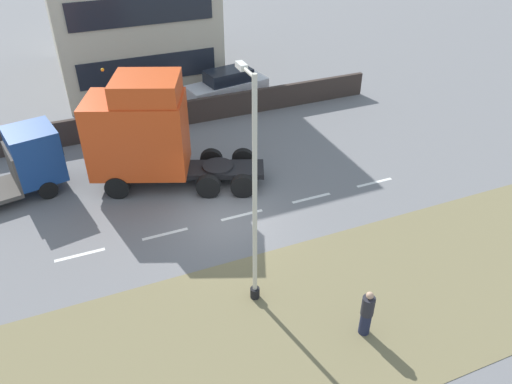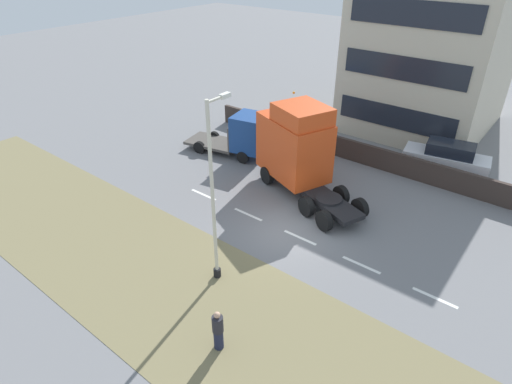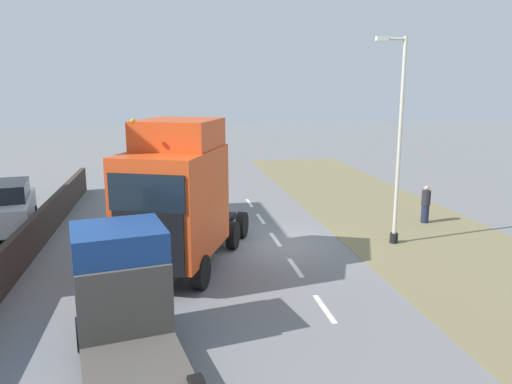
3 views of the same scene
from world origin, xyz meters
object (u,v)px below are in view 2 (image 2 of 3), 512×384
Objects in this scene: flatbed_truck at (244,135)px; lorry_cab at (297,148)px; parked_car at (446,159)px; pedestrian at (218,331)px; lamp_post at (214,204)px.

lorry_cab is at bearing 63.18° from flatbed_truck.
parked_car is (6.89, -6.17, -1.50)m from lorry_cab.
flatbed_truck reaches higher than pedestrian.
flatbed_truck is 0.75× the size of lamp_post.
lamp_post is (-9.55, -6.50, 2.11)m from flatbed_truck.
flatbed_truck is 1.15× the size of parked_car.
parked_car is at bearing -6.49° from pedestrian.
flatbed_truck is at bearing 106.74° from parked_car.
lorry_cab is 5.15m from flatbed_truck.
parked_car is 0.65× the size of lamp_post.
flatbed_truck is 12.37m from parked_car.
lorry_cab reaches higher than pedestrian.
pedestrian is at bearing -137.25° from lamp_post.
lorry_cab is 1.51× the size of parked_car.
pedestrian is (-12.27, -9.02, -0.67)m from flatbed_truck.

